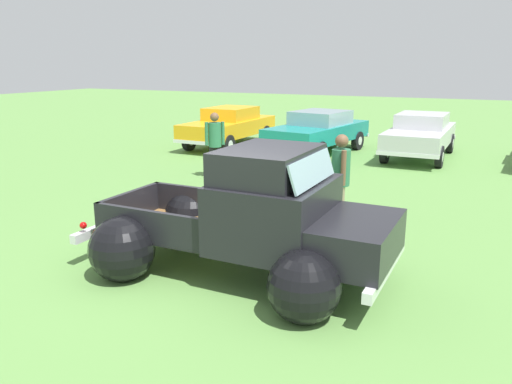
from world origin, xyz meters
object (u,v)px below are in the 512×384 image
object	(u,v)px
show_car_0	(229,125)
spectator_1	(340,177)
vintage_pickup_truck	(258,227)
show_car_2	(420,134)
lane_cone_0	(225,208)
show_car_1	(318,130)
spectator_0	(215,141)

from	to	relation	value
show_car_0	spectator_1	xyz separation A→B (m)	(6.45, -7.79, 0.26)
vintage_pickup_truck	show_car_2	distance (m)	10.93
show_car_0	lane_cone_0	xyz separation A→B (m)	(4.31, -8.24, -0.47)
show_car_0	show_car_2	distance (m)	6.76
show_car_1	lane_cone_0	world-z (taller)	show_car_1
spectator_0	spectator_1	size ratio (longest dim) A/B	0.97
show_car_1	spectator_0	size ratio (longest dim) A/B	2.66
vintage_pickup_truck	spectator_1	xyz separation A→B (m)	(0.50, 2.48, 0.29)
vintage_pickup_truck	show_car_1	distance (m)	10.61
show_car_1	spectator_0	world-z (taller)	spectator_0
vintage_pickup_truck	spectator_1	size ratio (longest dim) A/B	2.56
show_car_0	spectator_1	distance (m)	10.12
spectator_1	spectator_0	bearing A→B (deg)	117.68
show_car_1	vintage_pickup_truck	bearing A→B (deg)	23.80
show_car_1	spectator_1	xyz separation A→B (m)	(3.02, -7.83, 0.26)
vintage_pickup_truck	show_car_1	xyz separation A→B (m)	(-2.52, 10.31, 0.03)
spectator_1	lane_cone_0	distance (m)	2.31
show_car_2	lane_cone_0	size ratio (longest dim) A/B	7.15
show_car_2	spectator_0	bearing A→B (deg)	-38.47
show_car_1	spectator_0	bearing A→B (deg)	-4.30
show_car_1	spectator_0	distance (m)	5.08
show_car_0	show_car_2	bearing A→B (deg)	96.95
vintage_pickup_truck	lane_cone_0	bearing A→B (deg)	130.07
vintage_pickup_truck	show_car_2	size ratio (longest dim) A/B	1.03
lane_cone_0	spectator_1	bearing A→B (deg)	11.81
vintage_pickup_truck	show_car_1	size ratio (longest dim) A/B	0.99
spectator_1	lane_cone_0	bearing A→B (deg)	163.79
lane_cone_0	show_car_0	bearing A→B (deg)	117.59
show_car_0	spectator_0	distance (m)	5.35
vintage_pickup_truck	show_car_2	bearing A→B (deg)	86.94
vintage_pickup_truck	spectator_1	distance (m)	2.55
show_car_1	show_car_2	xyz separation A→B (m)	(3.30, 0.59, -0.00)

